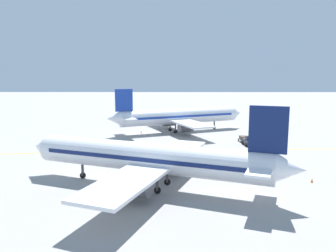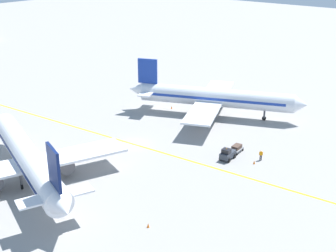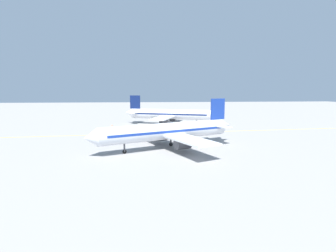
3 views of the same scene
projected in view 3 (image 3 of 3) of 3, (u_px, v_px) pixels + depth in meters
The scene contains 10 objects.
ground_plane at pixel (169, 133), 77.65m from camera, with size 400.00×400.00×0.00m, color gray.
apron_yellow_centreline at pixel (169, 133), 77.65m from camera, with size 0.40×120.00×0.01m, color yellow.
airplane_at_gate at pixel (170, 114), 96.36m from camera, with size 28.01×34.22×10.60m.
airplane_adjacent_stand at pixel (168, 131), 56.68m from camera, with size 27.76×33.76×10.60m.
baggage_tug_dark at pixel (114, 134), 71.04m from camera, with size 3.13×1.99×2.11m.
baggage_cart_trailing at pixel (114, 136), 67.85m from camera, with size 2.72×1.63×1.24m.
ground_crew_worker at pixel (96, 136), 67.57m from camera, with size 0.38×0.50×1.68m.
traffic_cone_near_nose at pixel (98, 137), 69.50m from camera, with size 0.32×0.32×0.55m, color orange.
traffic_cone_mid_apron at pixel (112, 125), 92.78m from camera, with size 0.32×0.32×0.55m, color orange.
traffic_cone_by_wingtip at pixel (206, 144), 60.00m from camera, with size 0.32×0.32×0.55m, color orange.
Camera 3 is at (76.26, -7.80, 12.59)m, focal length 28.00 mm.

